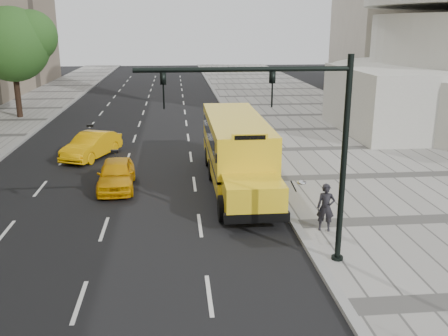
{
  "coord_description": "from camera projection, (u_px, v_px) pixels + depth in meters",
  "views": [
    {
      "loc": [
        1.71,
        -22.21,
        7.19
      ],
      "look_at": [
        3.5,
        -4.0,
        1.9
      ],
      "focal_mm": 40.0,
      "sensor_mm": 36.0,
      "label": 1
    }
  ],
  "objects": [
    {
      "name": "ground",
      "position": [
        140.0,
        186.0,
        23.07
      ],
      "size": [
        140.0,
        140.0,
        0.0
      ],
      "primitive_type": "plane",
      "color": "black",
      "rests_on": "ground"
    },
    {
      "name": "sidewalk_museum",
      "position": [
        390.0,
        177.0,
        24.18
      ],
      "size": [
        12.0,
        140.0,
        0.15
      ],
      "primitive_type": "cube",
      "color": "gray",
      "rests_on": "ground"
    },
    {
      "name": "curb_museum",
      "position": [
        268.0,
        180.0,
        23.61
      ],
      "size": [
        0.3,
        140.0,
        0.15
      ],
      "primitive_type": "cube",
      "color": "gray",
      "rests_on": "ground"
    },
    {
      "name": "tree_c",
      "position": [
        13.0,
        44.0,
        37.77
      ],
      "size": [
        6.32,
        5.62,
        8.53
      ],
      "color": "black",
      "rests_on": "ground"
    },
    {
      "name": "school_bus",
      "position": [
        236.0,
        145.0,
        23.26
      ],
      "size": [
        2.96,
        11.56,
        3.19
      ],
      "color": "yellow",
      "rests_on": "ground"
    },
    {
      "name": "taxi_near",
      "position": [
        116.0,
        174.0,
        22.5
      ],
      "size": [
        1.74,
        4.0,
        1.34
      ],
      "primitive_type": "imported",
      "rotation": [
        0.0,
        0.0,
        0.04
      ],
      "color": "#EEA506",
      "rests_on": "ground"
    },
    {
      "name": "taxi_far",
      "position": [
        92.0,
        146.0,
        27.65
      ],
      "size": [
        3.06,
        4.55,
        1.42
      ],
      "primitive_type": "imported",
      "rotation": [
        0.0,
        0.0,
        -0.4
      ],
      "color": "#EEA506",
      "rests_on": "ground"
    },
    {
      "name": "pedestrian",
      "position": [
        326.0,
        207.0,
        17.48
      ],
      "size": [
        0.71,
        0.57,
        1.71
      ],
      "primitive_type": "imported",
      "rotation": [
        0.0,
        0.0,
        -0.29
      ],
      "color": "black",
      "rests_on": "sidewalk_museum"
    },
    {
      "name": "traffic_signal",
      "position": [
        298.0,
        136.0,
        14.3
      ],
      "size": [
        6.18,
        0.36,
        6.4
      ],
      "color": "black",
      "rests_on": "ground"
    }
  ]
}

